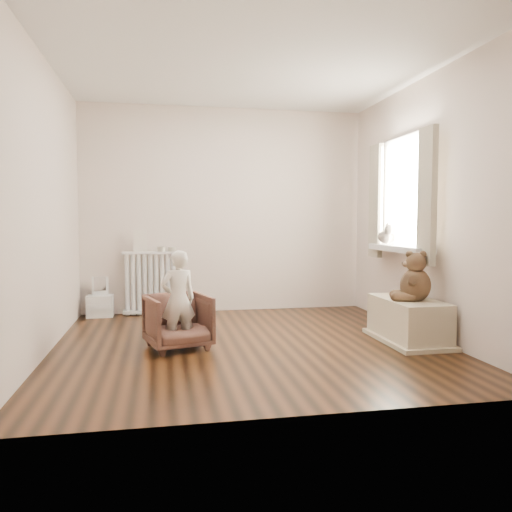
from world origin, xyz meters
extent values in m
cube|color=black|center=(0.00, 0.00, 0.00)|extent=(3.60, 3.60, 0.01)
cube|color=white|center=(0.00, 0.00, 2.60)|extent=(3.60, 3.60, 0.01)
cube|color=silver|center=(0.00, 1.80, 1.30)|extent=(3.60, 0.02, 2.60)
cube|color=silver|center=(0.00, -1.80, 1.30)|extent=(3.60, 0.02, 2.60)
cube|color=silver|center=(-1.80, 0.00, 1.30)|extent=(0.02, 3.60, 2.60)
cube|color=silver|center=(1.80, 0.00, 1.30)|extent=(0.02, 3.60, 2.60)
cube|color=white|center=(1.76, 0.30, 1.45)|extent=(0.03, 0.90, 1.10)
cube|color=silver|center=(1.67, 0.30, 0.87)|extent=(0.22, 1.10, 0.06)
cube|color=#B8AF94|center=(1.65, -0.27, 1.39)|extent=(0.06, 0.26, 1.30)
cube|color=#B8AF94|center=(1.65, 0.87, 1.39)|extent=(0.06, 0.26, 1.30)
cube|color=silver|center=(-0.91, 1.68, 0.39)|extent=(0.74, 0.14, 0.78)
cube|color=beige|center=(-1.06, 1.68, 0.92)|extent=(0.16, 0.01, 0.27)
cylinder|color=#A59E8C|center=(-0.81, 1.68, 0.81)|extent=(0.10, 0.10, 0.06)
cylinder|color=#A59E8C|center=(-0.68, 1.68, 0.81)|extent=(0.10, 0.10, 0.05)
cube|color=silver|center=(-1.55, 1.65, 0.28)|extent=(0.31, 0.22, 0.48)
imported|color=brown|center=(-0.67, -0.06, 0.25)|extent=(0.66, 0.67, 0.50)
imported|color=white|center=(-0.67, -0.11, 0.46)|extent=(0.37, 0.29, 0.88)
cube|color=beige|center=(1.52, -0.21, 0.20)|extent=(0.46, 0.88, 0.41)
camera|label=1|loc=(-0.81, -4.59, 1.16)|focal=35.00mm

